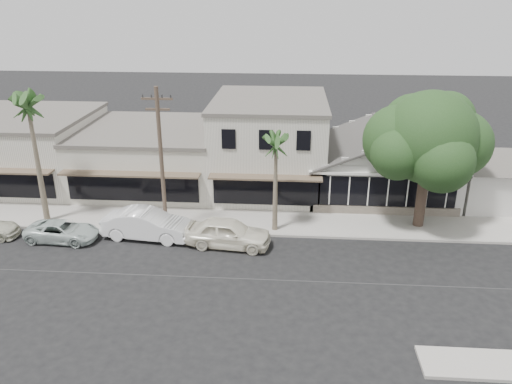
# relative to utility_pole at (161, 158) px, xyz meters

# --- Properties ---
(ground) EXTENTS (140.00, 140.00, 0.00)m
(ground) POSITION_rel_utility_pole_xyz_m (9.00, -5.20, -4.79)
(ground) COLOR black
(ground) RESTS_ON ground
(sidewalk_north) EXTENTS (90.00, 3.50, 0.15)m
(sidewalk_north) POSITION_rel_utility_pole_xyz_m (1.00, 1.55, -4.71)
(sidewalk_north) COLOR #9E9991
(sidewalk_north) RESTS_ON ground
(corner_shop) EXTENTS (10.40, 8.60, 5.10)m
(corner_shop) POSITION_rel_utility_pole_xyz_m (14.00, 7.27, -2.17)
(corner_shop) COLOR beige
(corner_shop) RESTS_ON ground
(side_cottage) EXTENTS (6.00, 6.00, 3.00)m
(side_cottage) POSITION_rel_utility_pole_xyz_m (22.20, 6.30, -3.29)
(side_cottage) COLOR beige
(side_cottage) RESTS_ON ground
(row_building_near) EXTENTS (8.00, 10.00, 6.50)m
(row_building_near) POSITION_rel_utility_pole_xyz_m (6.00, 8.30, -1.54)
(row_building_near) COLOR silver
(row_building_near) RESTS_ON ground
(row_building_midnear) EXTENTS (10.00, 10.00, 4.20)m
(row_building_midnear) POSITION_rel_utility_pole_xyz_m (-3.00, 8.30, -2.69)
(row_building_midnear) COLOR beige
(row_building_midnear) RESTS_ON ground
(row_building_midfar) EXTENTS (11.00, 10.00, 5.00)m
(row_building_midfar) POSITION_rel_utility_pole_xyz_m (-13.50, 8.30, -2.29)
(row_building_midfar) COLOR silver
(row_building_midfar) RESTS_ON ground
(utility_pole) EXTENTS (1.80, 0.24, 9.00)m
(utility_pole) POSITION_rel_utility_pole_xyz_m (0.00, 0.00, 0.00)
(utility_pole) COLOR brown
(utility_pole) RESTS_ON ground
(car_0) EXTENTS (5.18, 2.54, 1.70)m
(car_0) POSITION_rel_utility_pole_xyz_m (4.09, -1.62, -3.94)
(car_0) COLOR white
(car_0) RESTS_ON ground
(car_1) EXTENTS (5.55, 2.45, 1.77)m
(car_1) POSITION_rel_utility_pole_xyz_m (-0.91, -0.92, -3.90)
(car_1) COLOR white
(car_1) RESTS_ON ground
(car_2) EXTENTS (4.41, 2.23, 1.20)m
(car_2) POSITION_rel_utility_pole_xyz_m (-5.91, -1.63, -4.19)
(car_2) COLOR #B6C4BF
(car_2) RESTS_ON ground
(shade_tree) EXTENTS (7.81, 7.06, 8.67)m
(shade_tree) POSITION_rel_utility_pole_xyz_m (15.72, 2.01, 0.92)
(shade_tree) COLOR #4D392E
(shade_tree) RESTS_ON ground
(palm_east) EXTENTS (2.47, 2.47, 6.68)m
(palm_east) POSITION_rel_utility_pole_xyz_m (6.74, 0.47, 0.89)
(palm_east) COLOR #726651
(palm_east) RESTS_ON ground
(palm_mid) EXTENTS (3.42, 3.42, 8.88)m
(palm_mid) POSITION_rel_utility_pole_xyz_m (-8.00, 0.72, 2.84)
(palm_mid) COLOR #726651
(palm_mid) RESTS_ON ground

